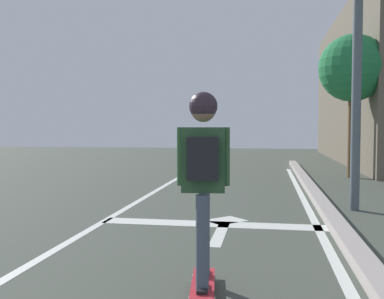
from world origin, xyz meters
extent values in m
cube|color=silver|center=(-0.11, 6.00, 0.00)|extent=(0.12, 20.00, 0.01)
cube|color=silver|center=(3.06, 6.00, 0.00)|extent=(0.12, 20.00, 0.01)
cube|color=silver|center=(1.55, 7.12, 0.00)|extent=(3.32, 0.40, 0.01)
cube|color=silver|center=(1.71, 6.56, 0.00)|extent=(0.16, 1.40, 0.01)
cube|color=silver|center=(1.71, 7.41, 0.00)|extent=(0.71, 0.71, 0.01)
cube|color=#A39993|center=(3.31, 6.00, 0.07)|extent=(0.24, 24.00, 0.14)
cube|color=red|center=(1.78, 4.42, 0.08)|extent=(0.28, 0.81, 0.02)
cube|color=#B2B2B7|center=(1.76, 4.69, 0.06)|extent=(0.16, 0.07, 0.01)
cylinder|color=silver|center=(1.66, 4.68, 0.03)|extent=(0.04, 0.06, 0.06)
cylinder|color=silver|center=(1.85, 4.70, 0.03)|extent=(0.04, 0.06, 0.06)
cube|color=#B2B2B7|center=(1.81, 4.15, 0.06)|extent=(0.16, 0.07, 0.01)
cylinder|color=#435060|center=(1.76, 4.60, 0.48)|extent=(0.11, 0.11, 0.80)
cube|color=black|center=(1.76, 4.60, 0.10)|extent=(0.11, 0.25, 0.03)
cylinder|color=#435060|center=(1.80, 4.23, 0.48)|extent=(0.11, 0.11, 0.80)
cube|color=black|center=(1.80, 4.23, 0.10)|extent=(0.11, 0.25, 0.03)
cube|color=#2C5130|center=(1.78, 4.42, 1.16)|extent=(0.39, 0.22, 0.56)
cylinder|color=#2C5130|center=(1.59, 4.43, 1.19)|extent=(0.07, 0.07, 0.51)
cylinder|color=#2C5130|center=(1.98, 4.47, 1.19)|extent=(0.07, 0.08, 0.51)
sphere|color=#866551|center=(1.78, 4.42, 1.60)|extent=(0.22, 0.22, 0.22)
sphere|color=#2F232E|center=(1.78, 4.42, 1.62)|extent=(0.25, 0.25, 0.25)
cube|color=black|center=(1.80, 4.28, 1.18)|extent=(0.27, 0.17, 0.36)
cylinder|color=#505B62|center=(3.83, 8.62, 2.94)|extent=(0.16, 0.16, 5.88)
cylinder|color=brown|center=(4.68, 13.72, 1.26)|extent=(0.20, 0.20, 2.51)
sphere|color=#22733F|center=(4.68, 13.72, 3.07)|extent=(1.87, 1.87, 1.87)
camera|label=1|loc=(2.32, 0.60, 1.45)|focal=41.88mm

